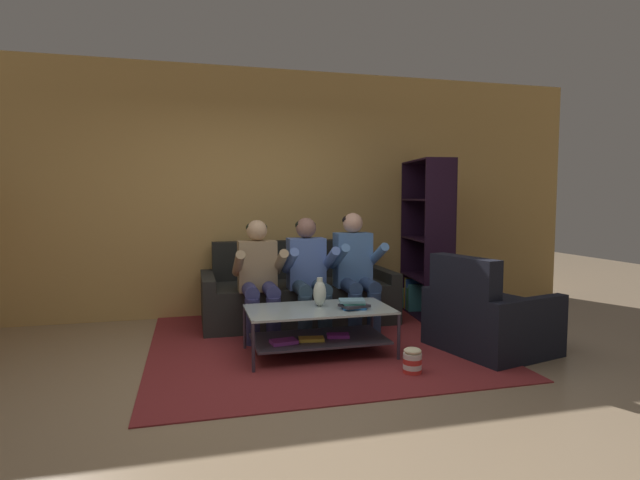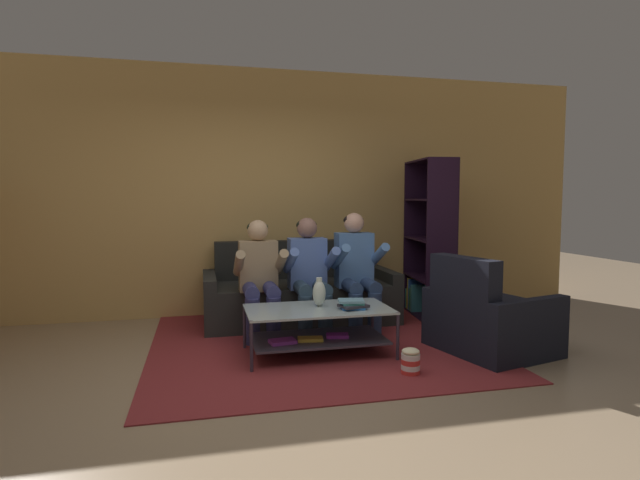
# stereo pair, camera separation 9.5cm
# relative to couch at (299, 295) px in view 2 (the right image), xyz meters

# --- Properties ---
(ground) EXTENTS (16.80, 16.80, 0.00)m
(ground) POSITION_rel_couch_xyz_m (-0.39, -1.91, -0.29)
(ground) COLOR #9A8164
(back_partition) EXTENTS (8.40, 0.12, 2.90)m
(back_partition) POSITION_rel_couch_xyz_m (-0.39, 0.55, 1.16)
(back_partition) COLOR tan
(back_partition) RESTS_ON ground
(couch) EXTENTS (2.10, 0.93, 0.89)m
(couch) POSITION_rel_couch_xyz_m (0.00, 0.00, 0.00)
(couch) COLOR #262725
(couch) RESTS_ON ground
(person_seated_left) EXTENTS (0.50, 0.58, 1.16)m
(person_seated_left) POSITION_rel_couch_xyz_m (-0.51, -0.55, 0.35)
(person_seated_left) COLOR navy
(person_seated_left) RESTS_ON ground
(person_seated_middle) EXTENTS (0.50, 0.58, 1.18)m
(person_seated_middle) POSITION_rel_couch_xyz_m (0.00, -0.55, 0.36)
(person_seated_middle) COLOR #2D4459
(person_seated_middle) RESTS_ON ground
(person_seated_right) EXTENTS (0.50, 0.58, 1.23)m
(person_seated_right) POSITION_rel_couch_xyz_m (0.51, -0.54, 0.38)
(person_seated_right) COLOR navy
(person_seated_right) RESTS_ON ground
(coffee_table) EXTENTS (1.26, 0.67, 0.42)m
(coffee_table) POSITION_rel_couch_xyz_m (-0.08, -1.26, -0.02)
(coffee_table) COLOR #ACBEBE
(coffee_table) RESTS_ON ground
(area_rug) EXTENTS (3.00, 3.21, 0.01)m
(area_rug) POSITION_rel_couch_xyz_m (-0.04, -0.75, -0.29)
(area_rug) COLOR maroon
(area_rug) RESTS_ON ground
(vase) EXTENTS (0.12, 0.12, 0.26)m
(vase) POSITION_rel_couch_xyz_m (-0.05, -1.18, 0.25)
(vase) COLOR silver
(vase) RESTS_ON coffee_table
(book_stack) EXTENTS (0.28, 0.23, 0.08)m
(book_stack) POSITION_rel_couch_xyz_m (0.21, -1.36, 0.17)
(book_stack) COLOR #2461B2
(book_stack) RESTS_ON coffee_table
(bookshelf) EXTENTS (0.45, 0.90, 1.82)m
(bookshelf) POSITION_rel_couch_xyz_m (1.56, -0.10, 0.49)
(bookshelf) COLOR black
(bookshelf) RESTS_ON ground
(armchair) EXTENTS (1.05, 1.11, 0.88)m
(armchair) POSITION_rel_couch_xyz_m (1.44, -1.52, -0.01)
(armchair) COLOR black
(armchair) RESTS_ON ground
(popcorn_tub) EXTENTS (0.15, 0.15, 0.21)m
(popcorn_tub) POSITION_rel_couch_xyz_m (0.52, -1.91, -0.19)
(popcorn_tub) COLOR red
(popcorn_tub) RESTS_ON ground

